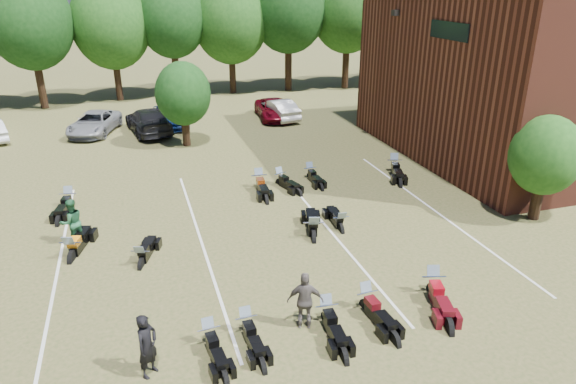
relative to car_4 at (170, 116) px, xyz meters
name	(u,v)px	position (x,y,z in m)	size (l,w,h in m)	color
ground	(302,270)	(2.53, -20.00, -0.73)	(160.00, 160.00, 0.00)	brown
car_2	(94,123)	(-4.78, -0.16, -0.04)	(2.27, 4.93, 1.37)	gray
car_3	(148,121)	(-1.45, -1.05, 0.07)	(2.22, 5.46, 1.59)	black
car_4	(170,116)	(0.00, 0.00, 0.00)	(1.71, 4.26, 1.45)	#0B1E53
car_5	(278,109)	(7.48, -0.24, -0.01)	(1.51, 4.34, 1.43)	beige
car_6	(274,109)	(7.26, 0.01, -0.05)	(2.24, 4.86, 1.35)	#5C0511
car_7	(397,104)	(16.18, -1.39, 0.01)	(2.07, 5.08, 1.48)	#38383D
person_black	(147,346)	(-2.73, -23.61, 0.14)	(0.63, 0.42, 1.74)	black
person_green	(72,222)	(-5.01, -15.66, 0.17)	(0.87, 0.68, 1.79)	#215A36
person_grey	(305,301)	(1.61, -22.97, 0.15)	(1.03, 0.43, 1.76)	#59514C
motorcycle_2	(247,334)	(-0.06, -22.78, -0.73)	(0.65, 2.05, 1.14)	black
motorcycle_3	(210,345)	(-1.13, -22.97, -0.73)	(0.66, 2.06, 1.15)	black
motorcycle_4	(326,323)	(2.25, -22.98, -0.73)	(0.70, 2.20, 1.23)	black
motorcycle_5	(366,309)	(3.63, -22.74, -0.73)	(0.71, 2.23, 1.24)	black
motorcycle_6	(431,295)	(5.95, -22.64, -0.73)	(0.78, 2.45, 1.36)	#4A0A12
motorcycle_8	(73,260)	(-5.03, -16.93, -0.73)	(0.78, 2.45, 1.37)	black
motorcycle_10	(142,266)	(-2.71, -18.13, -0.73)	(0.67, 2.11, 1.18)	black
motorcycle_11	(313,239)	(3.67, -18.03, -0.73)	(0.81, 2.53, 1.41)	black
motorcycle_13	(341,231)	(4.94, -17.67, -0.73)	(0.68, 2.12, 1.18)	black
motorcycle_16	(70,207)	(-5.47, -12.04, -0.73)	(0.74, 2.33, 1.30)	black
motorcycle_17	(259,188)	(2.97, -12.37, -0.73)	(0.77, 2.40, 1.34)	black
motorcycle_18	(280,185)	(4.04, -12.24, -0.73)	(0.68, 2.14, 1.20)	black
motorcycle_19	(310,179)	(5.69, -11.91, -0.73)	(0.66, 2.08, 1.16)	black
motorcycle_20	(393,173)	(10.09, -12.38, -0.73)	(0.80, 2.50, 1.39)	black
tree_line	(173,18)	(1.53, 9.00, 5.59)	(56.00, 6.00, 9.79)	black
young_tree_near_building	(546,155)	(13.03, -19.00, 2.03)	(2.80, 2.80, 4.16)	black
young_tree_midfield	(183,94)	(0.53, -4.50, 2.37)	(3.20, 3.20, 4.70)	black
parking_lines	(201,242)	(-0.47, -17.00, -0.72)	(20.10, 14.00, 0.01)	silver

